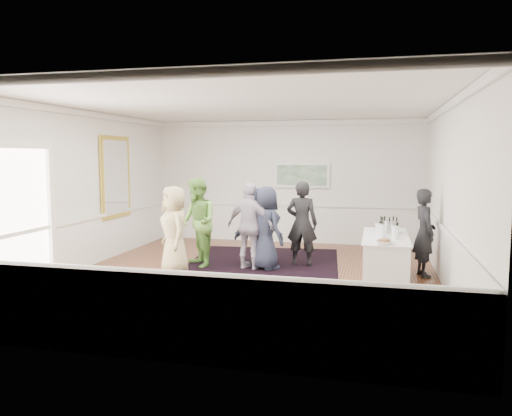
% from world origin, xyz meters
% --- Properties ---
extents(floor, '(8.00, 8.00, 0.00)m').
position_xyz_m(floor, '(0.00, 0.00, 0.00)').
color(floor, brown).
rests_on(floor, ground).
extents(ceiling, '(7.00, 8.00, 0.02)m').
position_xyz_m(ceiling, '(0.00, 0.00, 3.20)').
color(ceiling, white).
rests_on(ceiling, wall_back).
extents(wall_left, '(0.02, 8.00, 3.20)m').
position_xyz_m(wall_left, '(-3.50, 0.00, 1.60)').
color(wall_left, white).
rests_on(wall_left, floor).
extents(wall_right, '(0.02, 8.00, 3.20)m').
position_xyz_m(wall_right, '(3.50, 0.00, 1.60)').
color(wall_right, white).
rests_on(wall_right, floor).
extents(wall_back, '(7.00, 0.02, 3.20)m').
position_xyz_m(wall_back, '(0.00, 4.00, 1.60)').
color(wall_back, white).
rests_on(wall_back, floor).
extents(wall_front, '(7.00, 0.02, 3.20)m').
position_xyz_m(wall_front, '(0.00, -4.00, 1.60)').
color(wall_front, white).
rests_on(wall_front, floor).
extents(wainscoting, '(7.00, 8.00, 1.00)m').
position_xyz_m(wainscoting, '(0.00, 0.00, 0.50)').
color(wainscoting, white).
rests_on(wainscoting, floor).
extents(mirror, '(0.05, 1.25, 1.85)m').
position_xyz_m(mirror, '(-3.45, 1.30, 1.80)').
color(mirror, gold).
rests_on(mirror, wall_left).
extents(doorway, '(0.10, 1.78, 2.56)m').
position_xyz_m(doorway, '(-3.45, -1.90, 1.42)').
color(doorway, white).
rests_on(doorway, wall_left).
extents(landscape_painting, '(1.44, 0.06, 0.66)m').
position_xyz_m(landscape_painting, '(0.40, 3.95, 1.78)').
color(landscape_painting, white).
rests_on(landscape_painting, wall_back).
extents(area_rug, '(3.48, 4.36, 0.02)m').
position_xyz_m(area_rug, '(0.02, 0.94, 0.01)').
color(area_rug, black).
rests_on(area_rug, floor).
extents(serving_table, '(0.80, 2.10, 0.85)m').
position_xyz_m(serving_table, '(2.48, 0.21, 0.43)').
color(serving_table, white).
rests_on(serving_table, floor).
extents(bartender, '(0.54, 0.69, 1.67)m').
position_xyz_m(bartender, '(3.20, 0.88, 0.83)').
color(bartender, black).
rests_on(bartender, floor).
extents(guest_tan, '(0.95, 0.99, 1.71)m').
position_xyz_m(guest_tan, '(-1.44, -0.14, 0.85)').
color(guest_tan, tan).
rests_on(guest_tan, floor).
extents(guest_green, '(1.10, 1.13, 1.84)m').
position_xyz_m(guest_green, '(-1.25, 0.62, 0.92)').
color(guest_green, '#69A441').
rests_on(guest_green, floor).
extents(guest_lilac, '(1.10, 0.67, 1.76)m').
position_xyz_m(guest_lilac, '(-0.14, 0.66, 0.88)').
color(guest_lilac, '#BFB4C9').
rests_on(guest_lilac, floor).
extents(guest_dark_a, '(1.08, 0.68, 1.61)m').
position_xyz_m(guest_dark_a, '(-0.08, 1.10, 0.80)').
color(guest_dark_a, '#212537').
rests_on(guest_dark_a, floor).
extents(guest_dark_b, '(0.67, 0.45, 1.77)m').
position_xyz_m(guest_dark_b, '(0.81, 1.22, 0.89)').
color(guest_dark_b, black).
rests_on(guest_dark_b, floor).
extents(guest_navy, '(0.97, 0.93, 1.68)m').
position_xyz_m(guest_navy, '(0.16, 0.72, 0.84)').
color(guest_navy, '#212537').
rests_on(guest_navy, floor).
extents(wine_bottles, '(0.36, 0.24, 0.31)m').
position_xyz_m(wine_bottles, '(2.52, 0.67, 1.00)').
color(wine_bottles, black).
rests_on(wine_bottles, serving_table).
extents(juice_pitchers, '(0.39, 0.34, 0.24)m').
position_xyz_m(juice_pitchers, '(2.47, 0.01, 0.97)').
color(juice_pitchers, '#6FA239').
rests_on(juice_pitchers, serving_table).
extents(ice_bucket, '(0.26, 0.26, 0.25)m').
position_xyz_m(ice_bucket, '(2.55, 0.42, 0.96)').
color(ice_bucket, silver).
rests_on(ice_bucket, serving_table).
extents(nut_bowl, '(0.29, 0.29, 0.08)m').
position_xyz_m(nut_bowl, '(2.44, -0.65, 0.89)').
color(nut_bowl, white).
rests_on(nut_bowl, serving_table).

